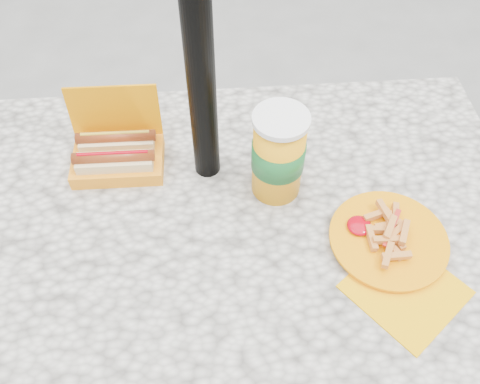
{
  "coord_description": "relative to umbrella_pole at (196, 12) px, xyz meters",
  "views": [
    {
      "loc": [
        0.01,
        -0.51,
        1.52
      ],
      "look_at": [
        0.06,
        0.05,
        0.8
      ],
      "focal_mm": 38.0,
      "sensor_mm": 36.0,
      "label": 1
    }
  ],
  "objects": [
    {
      "name": "picnic_table",
      "position": [
        0.0,
        -0.16,
        -0.46
      ],
      "size": [
        1.2,
        0.8,
        0.75
      ],
      "color": "beige",
      "rests_on": "ground"
    },
    {
      "name": "umbrella_pole",
      "position": [
        0.0,
        0.0,
        0.0
      ],
      "size": [
        0.05,
        0.05,
        2.2
      ],
      "primitive_type": "cylinder",
      "color": "black",
      "rests_on": "ground"
    },
    {
      "name": "hotdog_box",
      "position": [
        -0.18,
        0.02,
        -0.32
      ],
      "size": [
        0.18,
        0.14,
        0.15
      ],
      "rotation": [
        0.0,
        0.0,
        -0.01
      ],
      "color": "orange",
      "rests_on": "picnic_table"
    },
    {
      "name": "ground",
      "position": [
        0.0,
        -0.16,
        -1.1
      ],
      "size": [
        60.0,
        60.0,
        0.0
      ],
      "primitive_type": "plane",
      "color": "slate"
    },
    {
      "name": "fries_plate",
      "position": [
        0.32,
        -0.21,
        -0.34
      ],
      "size": [
        0.23,
        0.32,
        0.04
      ],
      "rotation": [
        0.0,
        0.0,
        0.36
      ],
      "color": "#F1A704",
      "rests_on": "picnic_table"
    },
    {
      "name": "soda_cup",
      "position": [
        0.13,
        -0.06,
        -0.26
      ],
      "size": [
        0.1,
        0.1,
        0.19
      ],
      "rotation": [
        0.0,
        0.0,
        -0.29
      ],
      "color": "#FFA510",
      "rests_on": "picnic_table"
    }
  ]
}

